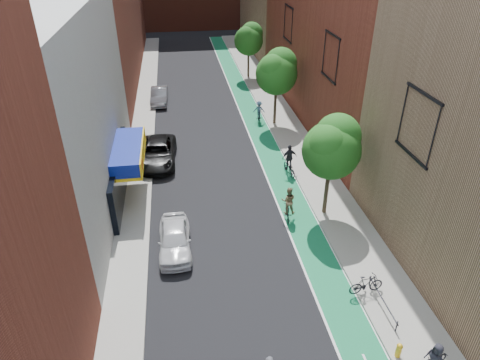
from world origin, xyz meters
name	(u,v)px	position (x,y,z in m)	size (l,w,h in m)	color
bike_lane	(253,117)	(4.00, 26.00, 0.01)	(2.00, 68.00, 0.01)	#136E3A
sidewalk_left	(144,123)	(-6.00, 26.00, 0.07)	(2.00, 68.00, 0.15)	gray
sidewalk_right	(279,115)	(6.50, 26.00, 0.07)	(3.00, 68.00, 0.15)	gray
building_left_white	(35,114)	(-11.00, 14.00, 6.00)	(8.00, 20.00, 12.00)	silver
tree_near	(332,146)	(5.65, 10.02, 4.66)	(3.40, 3.36, 6.42)	#332619
tree_mid	(277,71)	(5.65, 24.02, 4.89)	(3.55, 3.53, 6.74)	#332619
tree_far	(249,38)	(5.65, 38.02, 4.50)	(3.30, 3.25, 6.21)	#332619
parked_car_white	(175,239)	(-3.55, 7.94, 0.73)	(1.73, 4.30, 1.47)	silver
parked_car_black	(158,153)	(-4.60, 18.34, 0.79)	(2.62, 5.68, 1.58)	black
parked_car_silver	(159,96)	(-4.60, 31.09, 0.74)	(1.57, 4.50, 1.48)	gray
cyclist_lane_near	(288,205)	(3.27, 9.91, 0.94)	(0.98, 1.62, 2.12)	black
cyclist_lane_mid	(289,163)	(4.70, 15.21, 0.83)	(1.15, 1.95, 2.21)	black
cyclist_lane_far	(259,113)	(4.37, 24.90, 0.82)	(1.12, 1.90, 1.92)	black
parked_bike_mid	(366,284)	(5.40, 3.19, 0.67)	(0.49, 1.74, 1.05)	black
pedestrian	(435,359)	(6.28, -1.25, 0.91)	(0.75, 0.49, 1.53)	black
fire_hydrant	(399,350)	(5.30, -0.39, 0.53)	(0.25, 0.25, 0.71)	gold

